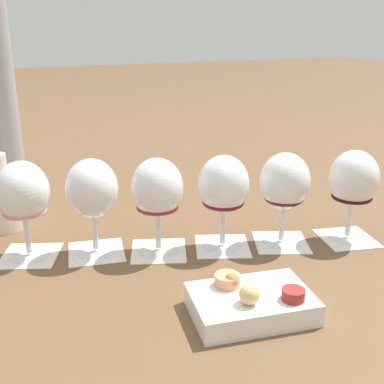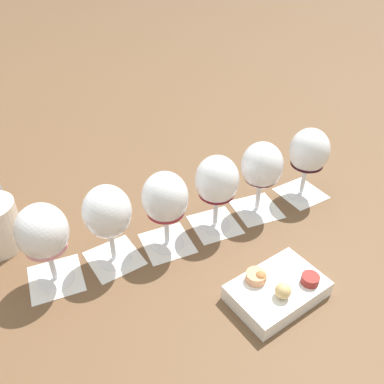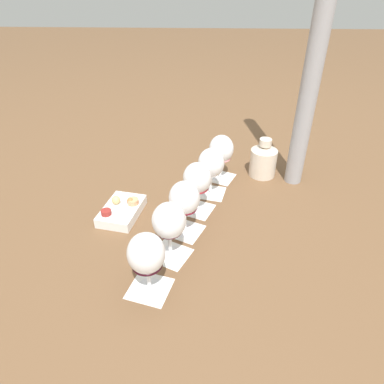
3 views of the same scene
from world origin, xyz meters
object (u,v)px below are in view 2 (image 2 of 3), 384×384
wine_glass_4 (262,168)px  wine_glass_3 (217,183)px  wine_glass_0 (43,234)px  wine_glass_2 (165,200)px  snack_dish (277,290)px  wine_glass_5 (309,153)px  wine_glass_1 (108,215)px

wine_glass_4 → wine_glass_3: bearing=162.6°
wine_glass_0 → wine_glass_3: (0.31, -0.11, -0.00)m
wine_glass_2 → wine_glass_3: same height
wine_glass_4 → snack_dish: 0.25m
wine_glass_3 → snack_dish: (-0.07, -0.20, -0.09)m
wine_glass_4 → snack_dish: bearing=-135.5°
wine_glass_4 → wine_glass_5: same height
wine_glass_1 → wine_glass_2: (0.10, -0.04, 0.00)m
wine_glass_0 → wine_glass_4: same height
wine_glass_2 → wine_glass_4: bearing=-16.9°
wine_glass_2 → wine_glass_3: size_ratio=1.00×
wine_glass_2 → wine_glass_4: (0.21, -0.06, -0.00)m
wine_glass_1 → wine_glass_0: bearing=161.2°
wine_glass_3 → snack_dish: 0.23m
wine_glass_1 → wine_glass_2: same height
wine_glass_0 → snack_dish: (0.24, -0.31, -0.09)m
wine_glass_3 → snack_dish: wine_glass_3 is taller
wine_glass_1 → wine_glass_3: same height
snack_dish → wine_glass_5: bearing=24.0°
wine_glass_3 → wine_glass_4: size_ratio=1.00×
wine_glass_2 → snack_dish: (0.04, -0.23, -0.09)m
wine_glass_4 → snack_dish: wine_glass_4 is taller
wine_glass_5 → snack_dish: size_ratio=0.92×
wine_glass_1 → wine_glass_4: size_ratio=1.00×
wine_glass_4 → wine_glass_5: bearing=-18.1°
wine_glass_3 → wine_glass_4: (0.10, -0.03, -0.00)m
wine_glass_5 → wine_glass_1: bearing=161.3°
wine_glass_5 → wine_glass_4: bearing=161.9°
wine_glass_0 → wine_glass_1: size_ratio=1.00×
wine_glass_0 → wine_glass_5: same height
wine_glass_1 → snack_dish: wine_glass_1 is taller
wine_glass_3 → wine_glass_4: 0.11m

